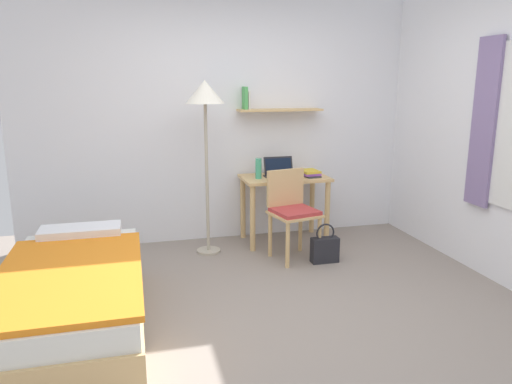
% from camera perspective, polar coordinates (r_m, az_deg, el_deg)
% --- Properties ---
extents(ground_plane, '(5.28, 5.28, 0.00)m').
position_cam_1_polar(ground_plane, '(3.66, 3.15, -14.81)').
color(ground_plane, gray).
extents(wall_back, '(4.40, 0.27, 2.60)m').
position_cam_1_polar(wall_back, '(5.22, -3.41, 8.53)').
color(wall_back, white).
rests_on(wall_back, ground_plane).
extents(bed, '(0.93, 1.85, 0.54)m').
position_cam_1_polar(bed, '(3.65, -20.77, -11.60)').
color(bed, tan).
rests_on(bed, ground_plane).
extents(desk, '(0.91, 0.54, 0.72)m').
position_cam_1_polar(desk, '(5.15, 3.38, 0.23)').
color(desk, tan).
rests_on(desk, ground_plane).
extents(desk_chair, '(0.50, 0.49, 0.86)m').
position_cam_1_polar(desk_chair, '(4.69, 4.27, -2.02)').
color(desk_chair, tan).
rests_on(desk_chair, ground_plane).
extents(standing_lamp, '(0.37, 0.37, 1.72)m').
position_cam_1_polar(standing_lamp, '(4.69, -6.05, 10.45)').
color(standing_lamp, '#B2A893').
rests_on(standing_lamp, ground_plane).
extents(laptop, '(0.32, 0.22, 0.21)m').
position_cam_1_polar(laptop, '(5.11, 2.80, 2.42)').
color(laptop, black).
rests_on(laptop, desk).
extents(water_bottle, '(0.06, 0.06, 0.21)m').
position_cam_1_polar(water_bottle, '(4.98, 0.29, 2.80)').
color(water_bottle, '#42A87F').
rests_on(water_bottle, desk).
extents(book_stack, '(0.19, 0.25, 0.07)m').
position_cam_1_polar(book_stack, '(5.15, 6.44, 2.23)').
color(book_stack, '#333338').
rests_on(book_stack, desk).
extents(handbag, '(0.26, 0.11, 0.39)m').
position_cam_1_polar(handbag, '(4.70, 8.15, -6.68)').
color(handbag, '#232328').
rests_on(handbag, ground_plane).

